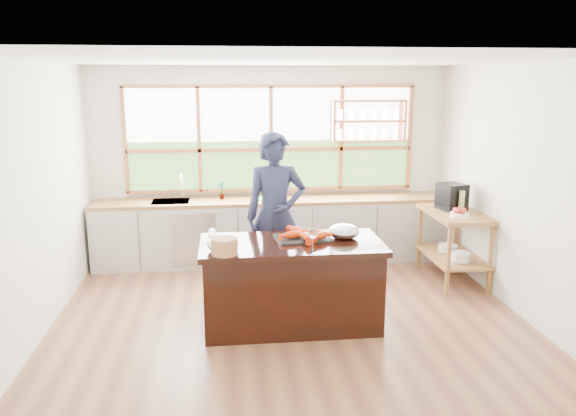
{
  "coord_description": "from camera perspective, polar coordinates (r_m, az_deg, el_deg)",
  "views": [
    {
      "loc": [
        -0.65,
        -5.63,
        2.51
      ],
      "look_at": [
        0.0,
        0.15,
        1.18
      ],
      "focal_mm": 35.0,
      "sensor_mm": 36.0,
      "label": 1
    }
  ],
  "objects": [
    {
      "name": "ground_plane",
      "position": [
        6.2,
        0.12,
        -10.98
      ],
      "size": [
        5.0,
        5.0,
        0.0
      ],
      "primitive_type": "plane",
      "color": "brown"
    },
    {
      "name": "cook",
      "position": [
        6.51,
        -1.27,
        -0.79
      ],
      "size": [
        0.73,
        0.5,
        1.94
      ],
      "primitive_type": "imported",
      "rotation": [
        0.0,
        0.0,
        0.04
      ],
      "color": "#1D213D",
      "rests_on": "ground_plane"
    },
    {
      "name": "room_shell",
      "position": [
        6.23,
        -0.19,
        5.91
      ],
      "size": [
        5.02,
        4.52,
        2.71
      ],
      "color": "silver",
      "rests_on": "ground_plane"
    },
    {
      "name": "wine_bottle",
      "position": [
        7.24,
        17.22,
        0.59
      ],
      "size": [
        0.08,
        0.08,
        0.28
      ],
      "primitive_type": "cylinder",
      "rotation": [
        0.0,
        0.0,
        -0.25
      ],
      "color": "#9CA759",
      "rests_on": "right_shelf_unit"
    },
    {
      "name": "espresso_machine",
      "position": [
        7.39,
        16.3,
        1.12
      ],
      "size": [
        0.36,
        0.38,
        0.33
      ],
      "primitive_type": "cube",
      "rotation": [
        0.0,
        0.0,
        0.26
      ],
      "color": "black",
      "rests_on": "right_shelf_unit"
    },
    {
      "name": "slate_board",
      "position": [
        5.82,
        1.5,
        -3.06
      ],
      "size": [
        0.59,
        0.46,
        0.02
      ],
      "primitive_type": "cube",
      "rotation": [
        0.0,
        0.0,
        0.12
      ],
      "color": "black",
      "rests_on": "island"
    },
    {
      "name": "cutting_board",
      "position": [
        7.76,
        -1.76,
        0.99
      ],
      "size": [
        0.42,
        0.33,
        0.01
      ],
      "primitive_type": "cube",
      "rotation": [
        0.0,
        0.0,
        -0.07
      ],
      "color": "green",
      "rests_on": "back_counter"
    },
    {
      "name": "lobster_pile",
      "position": [
        5.78,
        1.76,
        -2.67
      ],
      "size": [
        0.52,
        0.48,
        0.08
      ],
      "color": "red",
      "rests_on": "slate_board"
    },
    {
      "name": "right_shelf_unit",
      "position": [
        7.36,
        16.51,
        -2.64
      ],
      "size": [
        0.62,
        1.1,
        0.9
      ],
      "color": "olive",
      "rests_on": "ground_plane"
    },
    {
      "name": "island",
      "position": [
        5.84,
        0.35,
        -7.7
      ],
      "size": [
        1.85,
        0.9,
        0.9
      ],
      "color": "black",
      "rests_on": "ground_plane"
    },
    {
      "name": "wicker_basket",
      "position": [
        5.32,
        -6.48,
        -3.89
      ],
      "size": [
        0.25,
        0.25,
        0.16
      ],
      "primitive_type": "cylinder",
      "color": "#B77D51",
      "rests_on": "island"
    },
    {
      "name": "fruit_bowl",
      "position": [
        7.05,
        17.04,
        -0.5
      ],
      "size": [
        0.23,
        0.23,
        0.11
      ],
      "color": "white",
      "rests_on": "right_shelf_unit"
    },
    {
      "name": "wine_glass",
      "position": [
        5.39,
        2.54,
        -2.7
      ],
      "size": [
        0.08,
        0.08,
        0.22
      ],
      "color": "white",
      "rests_on": "island"
    },
    {
      "name": "parchment_roll",
      "position": [
        5.85,
        -7.71,
        -2.77
      ],
      "size": [
        0.09,
        0.3,
        0.08
      ],
      "primitive_type": "cylinder",
      "rotation": [
        1.57,
        0.0,
        0.03
      ],
      "color": "white",
      "rests_on": "island"
    },
    {
      "name": "mixing_bowl_left",
      "position": [
        5.46,
        -6.67,
        -3.62
      ],
      "size": [
        0.31,
        0.31,
        0.15
      ],
      "primitive_type": "ellipsoid",
      "color": "#B2B3B8",
      "rests_on": "island"
    },
    {
      "name": "potted_plant",
      "position": [
        7.77,
        -6.79,
        1.8
      ],
      "size": [
        0.15,
        0.12,
        0.25
      ],
      "primitive_type": "imported",
      "rotation": [
        0.0,
        0.0,
        -0.24
      ],
      "color": "slate",
      "rests_on": "back_counter"
    },
    {
      "name": "mixing_bowl_right",
      "position": [
        5.87,
        5.68,
        -2.39
      ],
      "size": [
        0.32,
        0.32,
        0.16
      ],
      "primitive_type": "ellipsoid",
      "color": "#B2B3B8",
      "rests_on": "island"
    },
    {
      "name": "back_counter",
      "position": [
        7.87,
        -1.63,
        -2.24
      ],
      "size": [
        4.9,
        0.63,
        0.9
      ],
      "color": "#A6A59D",
      "rests_on": "ground_plane"
    }
  ]
}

